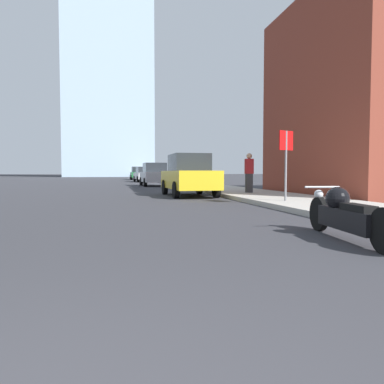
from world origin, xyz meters
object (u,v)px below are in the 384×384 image
Objects in this scene: parked_car_silver at (155,175)px; stop_sign at (286,153)px; pedestrian at (249,172)px; parked_car_green at (138,173)px; motorcycle at (345,214)px; parked_car_yellow at (189,175)px; parked_car_white at (144,174)px.

parked_car_silver is 17.57m from stop_sign.
stop_sign is at bearing -96.79° from pedestrian.
stop_sign reaches higher than parked_car_green.
parked_car_green is at bearing 87.03° from parked_car_silver.
motorcycle is 10.86m from parked_car_yellow.
parked_car_yellow is 2.61× the size of pedestrian.
pedestrian reaches higher than parked_car_yellow.
parked_car_green is 36.96m from pedestrian.
pedestrian is (2.50, -36.88, 0.14)m from parked_car_green.
parked_car_yellow is 5.58m from stop_sign.
stop_sign is (1.94, -41.58, 0.74)m from parked_car_green.
parked_car_green is at bearing 96.51° from motorcycle.
parked_car_yellow reaches higher than parked_car_green.
parked_car_yellow is at bearing -90.60° from parked_car_green.
parked_car_silver is 2.43× the size of pedestrian.
motorcycle is 47.29m from parked_car_green.
parked_car_silver is at bearing -91.06° from parked_car_green.
parked_car_green reaches higher than parked_car_silver.
stop_sign is 1.27× the size of pedestrian.
pedestrian is (2.35, 10.41, 0.64)m from motorcycle.
pedestrian is at bearing -87.90° from parked_car_white.
parked_car_white is 2.13× the size of stop_sign.
motorcycle is 10.69m from pedestrian.
parked_car_green is (-0.15, 47.28, 0.49)m from motorcycle.
parked_car_green reaches higher than motorcycle.
stop_sign reaches higher than parked_car_silver.
stop_sign is 4.77m from pedestrian.
parked_car_white is at bearing 96.75° from motorcycle.
parked_car_silver is 0.92× the size of parked_car_green.
motorcycle is 35.18m from parked_car_white.
parked_car_white is 1.02× the size of parked_car_green.
parked_car_silver is at bearing -94.66° from parked_car_white.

